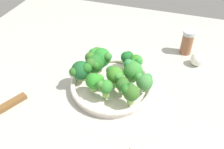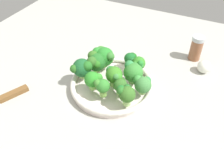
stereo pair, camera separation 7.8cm
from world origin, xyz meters
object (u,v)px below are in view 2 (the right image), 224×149
Objects in this scene: broccoli_floret_0 at (96,62)px; broccoli_floret_1 at (103,56)px; broccoli_floret_3 at (93,80)px; garlic_bulb at (204,67)px; broccoli_floret_2 at (102,86)px; broccoli_floret_10 at (120,85)px; broccoli_floret_9 at (133,72)px; pepper_shaker at (196,48)px; broccoli_floret_6 at (126,94)px; broccoli_floret_5 at (142,84)px; broccoli_floret_7 at (114,75)px; broccoli_floret_8 at (131,59)px; broccoli_floret_4 at (139,64)px; broccoli_floret_11 at (82,68)px; bowl at (112,85)px.

broccoli_floret_1 is at bearing -10.09° from broccoli_floret_0.
broccoli_floret_3 is 1.31× the size of garlic_bulb.
broccoli_floret_3 is at bearing -167.60° from broccoli_floret_1.
broccoli_floret_0 is at bearing 37.48° from broccoli_floret_2.
broccoli_floret_1 reaches higher than broccoli_floret_10.
pepper_shaker is at bearing -30.61° from broccoli_floret_9.
pepper_shaker reaches higher than broccoli_floret_6.
broccoli_floret_9 is at bearing 51.42° from broccoli_floret_5.
broccoli_floret_7 is at bearing 132.47° from broccoli_floret_9.
broccoli_floret_1 is 14.97cm from broccoli_floret_2.
broccoli_floret_10 reaches higher than broccoli_floret_8.
broccoli_floret_5 is 5.71cm from broccoli_floret_9.
broccoli_floret_9 reaches higher than broccoli_floret_5.
broccoli_floret_1 is at bearing 112.73° from broccoli_floret_8.
broccoli_floret_11 is at bearing 125.32° from broccoli_floret_4.
broccoli_floret_3 is 8.61cm from broccoli_floret_10.
broccoli_floret_5 is (4.83, -14.23, -0.02)cm from broccoli_floret_3.
bowl is at bearing 130.59° from garlic_bulb.
broccoli_floret_11 is 43.43cm from garlic_bulb.
broccoli_floret_2 is at bearing 166.57° from broccoli_floret_7.
bowl is 5.82× the size of garlic_bulb.
broccoli_floret_8 is 0.54× the size of pepper_shaker.
broccoli_floret_10 is at bearing -132.75° from broccoli_floret_1.
broccoli_floret_9 reaches higher than broccoli_floret_11.
broccoli_floret_0 reaches higher than garlic_bulb.
broccoli_floret_5 is 1.10× the size of broccoli_floret_10.
broccoli_floret_8 is 0.97× the size of broccoli_floret_10.
broccoli_floret_7 is at bearing -135.00° from broccoli_floret_1.
broccoli_floret_2 is 0.87× the size of broccoli_floret_9.
bowl is 35.97cm from pepper_shaker.
broccoli_floret_6 is 1.36× the size of garlic_bulb.
broccoli_floret_7 is 1.00× the size of broccoli_floret_11.
bowl is at bearing -108.36° from broccoli_floret_0.
broccoli_floret_7 is 0.70× the size of pepper_shaker.
broccoli_floret_4 reaches higher than bowl.
broccoli_floret_8 is at bearing 134.44° from pepper_shaker.
broccoli_floret_1 is at bearing 115.71° from garlic_bulb.
broccoli_floret_4 is 12.38cm from broccoli_floret_10.
broccoli_floret_0 is 1.05× the size of broccoli_floret_11.
broccoli_floret_4 is (6.32, -12.96, -0.92)cm from broccoli_floret_0.
broccoli_floret_3 is (-5.34, 3.83, 5.09)cm from bowl.
pepper_shaker reaches higher than broccoli_floret_4.
broccoli_floret_7 is (-0.68, 9.07, 0.56)cm from broccoli_floret_5.
bowl is 34.04cm from garlic_bulb.
broccoli_floret_6 is at bearing -131.98° from broccoli_floret_7.
broccoli_floret_10 is (3.42, 3.23, -0.85)cm from broccoli_floret_6.
broccoli_floret_10 is 33.63cm from garlic_bulb.
broccoli_floret_3 is 0.87× the size of broccoli_floret_9.
broccoli_floret_3 is at bearing 101.54° from broccoli_floret_10.
broccoli_floret_0 is 1.02× the size of broccoli_floret_9.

